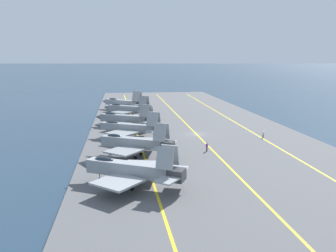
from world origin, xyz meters
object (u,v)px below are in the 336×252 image
(parked_jet_fifth, at_px, (128,109))
(crew_white_vest, at_px, (263,134))
(parked_jet_fourth, at_px, (125,119))
(parked_jet_sixth, at_px, (123,103))
(parked_jet_second, at_px, (134,143))
(crew_purple_vest, at_px, (207,146))
(parked_jet_third, at_px, (130,128))
(parked_jet_nearest, at_px, (130,169))

(parked_jet_fifth, height_order, crew_white_vest, parked_jet_fifth)
(parked_jet_fourth, distance_m, parked_jet_fifth, 14.52)
(parked_jet_sixth, bearing_deg, crew_white_vest, -146.61)
(parked_jet_second, bearing_deg, crew_white_vest, -68.03)
(parked_jet_sixth, relative_size, crew_purple_vest, 9.31)
(parked_jet_third, height_order, crew_white_vest, parked_jet_third)
(parked_jet_nearest, relative_size, crew_white_vest, 9.52)
(parked_jet_second, xyz_separation_m, parked_jet_sixth, (57.27, 1.33, -0.11))
(parked_jet_fourth, height_order, crew_purple_vest, parked_jet_fourth)
(parked_jet_sixth, bearing_deg, parked_jet_nearest, -179.84)
(parked_jet_nearest, height_order, parked_jet_fifth, parked_jet_fifth)
(parked_jet_third, distance_m, parked_jet_fourth, 13.16)
(parked_jet_third, bearing_deg, parked_jet_nearest, 178.39)
(parked_jet_fifth, height_order, crew_purple_vest, parked_jet_fifth)
(parked_jet_third, relative_size, crew_white_vest, 9.71)
(parked_jet_fourth, height_order, crew_white_vest, parked_jet_fourth)
(parked_jet_sixth, height_order, crew_purple_vest, parked_jet_sixth)
(parked_jet_fifth, height_order, parked_jet_sixth, parked_jet_fifth)
(parked_jet_nearest, height_order, parked_jet_fourth, parked_jet_nearest)
(parked_jet_second, xyz_separation_m, crew_white_vest, (11.61, -28.76, -1.68))
(parked_jet_fifth, xyz_separation_m, crew_purple_vest, (-39.21, -13.82, -1.81))
(parked_jet_second, bearing_deg, parked_jet_fourth, 2.43)
(parked_jet_fourth, height_order, parked_jet_sixth, parked_jet_sixth)
(parked_jet_fifth, relative_size, crew_purple_vest, 8.94)
(parked_jet_third, xyz_separation_m, parked_jet_fourth, (13.13, 0.79, -0.34))
(parked_jet_nearest, xyz_separation_m, parked_jet_fourth, (41.36, -0.00, -0.12))
(crew_white_vest, bearing_deg, parked_jet_fourth, 63.10)
(parked_jet_nearest, xyz_separation_m, parked_jet_fifth, (55.83, -1.05, 0.32))
(parked_jet_third, height_order, parked_jet_sixth, parked_jet_sixth)
(parked_jet_fourth, relative_size, crew_white_vest, 9.83)
(parked_jet_fifth, distance_m, crew_purple_vest, 41.61)
(parked_jet_nearest, bearing_deg, parked_jet_fourth, -0.00)
(parked_jet_third, distance_m, crew_purple_vest, 18.33)
(parked_jet_second, relative_size, crew_white_vest, 9.13)
(parked_jet_nearest, height_order, parked_jet_sixth, parked_jet_sixth)
(parked_jet_third, height_order, parked_jet_fifth, parked_jet_fifth)
(parked_jet_third, bearing_deg, crew_white_vest, -94.01)
(parked_jet_fifth, bearing_deg, parked_jet_third, 179.46)
(parked_jet_third, bearing_deg, crew_purple_vest, -129.51)
(parked_jet_nearest, bearing_deg, parked_jet_fifth, -1.08)
(parked_jet_fifth, bearing_deg, parked_jet_nearest, 178.92)
(parked_jet_second, height_order, parked_jet_sixth, parked_jet_sixth)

